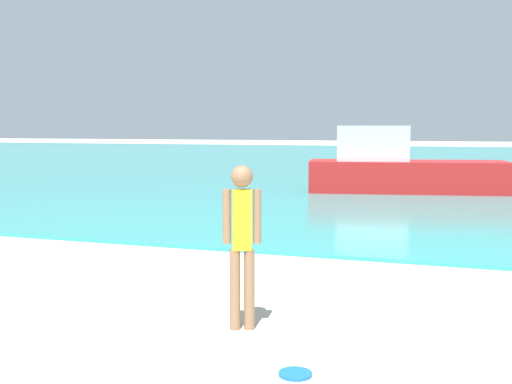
% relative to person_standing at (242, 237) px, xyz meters
% --- Properties ---
extents(water, '(160.00, 60.00, 0.06)m').
position_rel_person_standing_xyz_m(water, '(-1.14, 33.66, -0.90)').
color(water, teal).
rests_on(water, ground).
extents(person_standing, '(0.36, 0.22, 1.64)m').
position_rel_person_standing_xyz_m(person_standing, '(0.00, 0.00, 0.00)').
color(person_standing, '#936B4C').
rests_on(person_standing, ground).
extents(frisbee, '(0.28, 0.28, 0.03)m').
position_rel_person_standing_xyz_m(frisbee, '(0.83, -0.99, -0.92)').
color(frisbee, blue).
rests_on(frisbee, ground).
extents(boat_near, '(6.17, 3.00, 2.01)m').
position_rel_person_standing_xyz_m(boat_near, '(-0.06, 13.95, -0.18)').
color(boat_near, red).
rests_on(boat_near, water).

